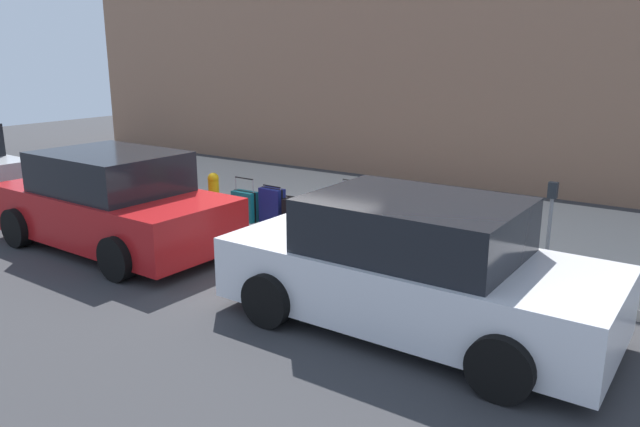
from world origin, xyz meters
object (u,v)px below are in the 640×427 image
(suitcase_olive_3, at_px, (381,224))
(suitcase_silver_5, at_px, (326,218))
(suitcase_navy_0, at_px, (467,244))
(parking_meter, at_px, (551,214))
(suitcase_teal_1, at_px, (437,235))
(suitcase_navy_7, at_px, (272,207))
(suitcase_teal_8, at_px, (245,206))
(suitcase_red_2, at_px, (406,230))
(bollard_post, at_px, (189,190))
(suitcase_black_6, at_px, (296,215))
(suitcase_maroon_4, at_px, (354,217))
(parked_car_white_0, at_px, (413,268))
(fire_hydrant, at_px, (214,192))
(parked_car_red_1, at_px, (113,203))

(suitcase_olive_3, distance_m, suitcase_silver_5, 1.09)
(suitcase_navy_0, relative_size, parking_meter, 0.50)
(suitcase_teal_1, xyz_separation_m, suitcase_navy_7, (3.12, -0.04, -0.02))
(suitcase_silver_5, height_order, suitcase_teal_8, suitcase_teal_8)
(suitcase_red_2, bearing_deg, parking_meter, -170.53)
(suitcase_teal_1, distance_m, bollard_post, 5.01)
(parking_meter, bearing_deg, suitcase_red_2, 9.47)
(suitcase_black_6, distance_m, parking_meter, 4.14)
(suitcase_maroon_4, bearing_deg, suitcase_navy_7, 1.61)
(suitcase_navy_7, height_order, parked_car_white_0, parked_car_white_0)
(suitcase_red_2, distance_m, suitcase_olive_3, 0.49)
(parking_meter, bearing_deg, suitcase_maroon_4, 3.76)
(suitcase_teal_1, height_order, suitcase_teal_8, suitcase_teal_1)
(suitcase_olive_3, bearing_deg, fire_hydrant, 0.11)
(suitcase_maroon_4, relative_size, parked_car_red_1, 0.23)
(suitcase_red_2, relative_size, bollard_post, 0.95)
(suitcase_navy_0, height_order, suitcase_teal_1, suitcase_teal_1)
(suitcase_teal_1, relative_size, suitcase_silver_5, 1.74)
(suitcase_black_6, relative_size, fire_hydrant, 0.76)
(suitcase_teal_8, height_order, parked_car_white_0, parked_car_white_0)
(suitcase_teal_1, bearing_deg, fire_hydrant, -0.43)
(suitcase_silver_5, bearing_deg, suitcase_navy_7, 3.71)
(suitcase_maroon_4, bearing_deg, parked_car_red_1, 33.85)
(suitcase_maroon_4, distance_m, bollard_post, 3.53)
(suitcase_navy_7, height_order, parking_meter, parking_meter)
(suitcase_olive_3, xyz_separation_m, suitcase_navy_7, (2.17, -0.00, -0.03))
(suitcase_teal_1, distance_m, suitcase_maroon_4, 1.48)
(suitcase_silver_5, relative_size, suitcase_teal_8, 0.73)
(suitcase_silver_5, distance_m, suitcase_black_6, 0.55)
(fire_hydrant, distance_m, parking_meter, 6.04)
(suitcase_navy_7, xyz_separation_m, suitcase_teal_8, (0.56, 0.08, -0.05))
(suitcase_silver_5, bearing_deg, suitcase_red_2, 174.26)
(suitcase_teal_1, distance_m, suitcase_teal_8, 3.68)
(suitcase_navy_0, relative_size, suitcase_red_2, 0.82)
(suitcase_black_6, distance_m, fire_hydrant, 1.94)
(suitcase_red_2, bearing_deg, fire_hydrant, -1.13)
(suitcase_red_2, xyz_separation_m, suitcase_maroon_4, (1.01, -0.13, 0.01))
(suitcase_navy_0, bearing_deg, fire_hydrant, -0.27)
(suitcase_black_6, bearing_deg, suitcase_teal_1, 179.91)
(suitcase_red_2, bearing_deg, suitcase_teal_8, -0.12)
(suitcase_teal_1, distance_m, suitcase_silver_5, 2.05)
(suitcase_red_2, distance_m, suitcase_black_6, 2.11)
(parked_car_white_0, bearing_deg, suitcase_maroon_4, -45.90)
(suitcase_silver_5, bearing_deg, fire_hydrant, 1.80)
(parking_meter, bearing_deg, suitcase_teal_8, 3.56)
(suitcase_teal_8, distance_m, parked_car_white_0, 4.76)
(parked_car_red_1, bearing_deg, suitcase_maroon_4, -146.15)
(bollard_post, distance_m, parked_car_red_1, 1.99)
(suitcase_navy_7, bearing_deg, parking_meter, -177.00)
(suitcase_teal_1, distance_m, suitcase_black_6, 2.58)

